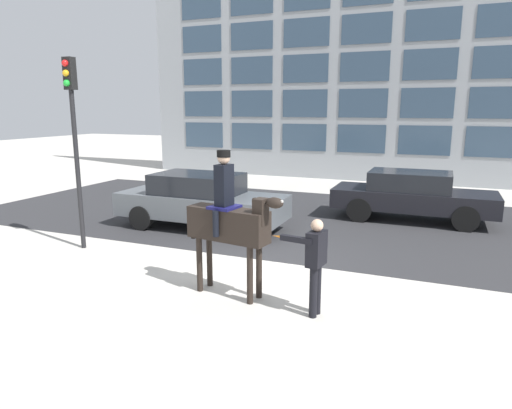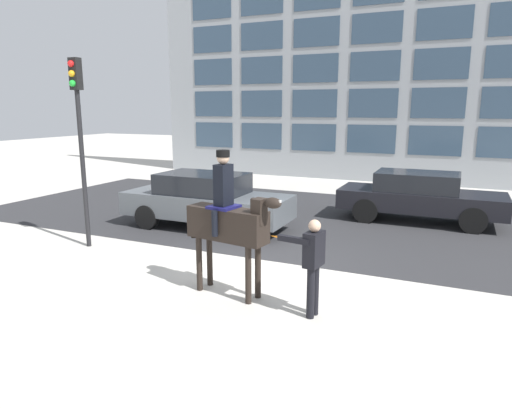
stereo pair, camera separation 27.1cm
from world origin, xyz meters
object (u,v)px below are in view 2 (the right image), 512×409
street_car_far_lane (419,196)px  traffic_light (79,125)px  street_car_near_lane (206,200)px  pedestrian_bystander (313,260)px  mounted_horse_lead (229,221)px

street_car_far_lane → traffic_light: 9.63m
traffic_light → street_car_near_lane: bearing=57.5°
street_car_far_lane → pedestrian_bystander: bearing=-97.7°
street_car_near_lane → traffic_light: 3.92m
mounted_horse_lead → pedestrian_bystander: mounted_horse_lead is taller
mounted_horse_lead → street_car_far_lane: mounted_horse_lead is taller
mounted_horse_lead → street_car_near_lane: size_ratio=0.55×
street_car_near_lane → street_car_far_lane: (5.47, 3.22, -0.02)m
pedestrian_bystander → street_car_near_lane: pedestrian_bystander is taller
mounted_horse_lead → street_car_near_lane: mounted_horse_lead is taller
pedestrian_bystander → traffic_light: 6.70m
pedestrian_bystander → traffic_light: bearing=-4.7°
street_car_far_lane → traffic_light: traffic_light is taller
mounted_horse_lead → pedestrian_bystander: (1.65, -0.26, -0.42)m
traffic_light → pedestrian_bystander: bearing=-13.3°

